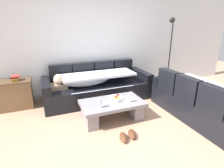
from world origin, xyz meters
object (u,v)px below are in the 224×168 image
wine_glass_near_left (99,102)px  book_stack_on_cabinet (15,78)px  couch_near_window (200,102)px  fruit_bowl (116,98)px  couch_along_wall (96,87)px  floor_lamp (170,50)px  side_cabinet (15,94)px  coffee_table (112,108)px  wine_glass_near_right (129,97)px  pair_of_shoes (128,136)px  open_magazine (127,100)px

wine_glass_near_left → book_stack_on_cabinet: size_ratio=0.78×
couch_near_window → fruit_bowl: 1.67m
couch_along_wall → floor_lamp: size_ratio=1.31×
side_cabinet → floor_lamp: bearing=-3.8°
coffee_table → book_stack_on_cabinet: (-1.74, 1.27, 0.46)m
side_cabinet → book_stack_on_cabinet: size_ratio=3.39×
book_stack_on_cabinet → floor_lamp: 3.86m
side_cabinet → book_stack_on_cabinet: book_stack_on_cabinet is taller
wine_glass_near_right → coffee_table: bearing=154.0°
couch_along_wall → coffee_table: 1.05m
pair_of_shoes → side_cabinet: bearing=133.2°
pair_of_shoes → wine_glass_near_left: bearing=122.0°
couch_near_window → floor_lamp: floor_lamp is taller
wine_glass_near_right → pair_of_shoes: bearing=-117.0°
couch_near_window → book_stack_on_cabinet: bearing=61.6°
couch_along_wall → book_stack_on_cabinet: bearing=172.7°
open_magazine → floor_lamp: floor_lamp is taller
fruit_bowl → wine_glass_near_right: (0.19, -0.16, 0.07)m
book_stack_on_cabinet → fruit_bowl: bearing=-34.1°
open_magazine → pair_of_shoes: (-0.30, -0.63, -0.34)m
wine_glass_near_left → book_stack_on_cabinet: bearing=135.4°
couch_along_wall → wine_glass_near_left: couch_along_wall is taller
wine_glass_near_right → book_stack_on_cabinet: book_stack_on_cabinet is taller
side_cabinet → pair_of_shoes: bearing=-46.8°
couch_near_window → floor_lamp: (0.43, 1.57, 0.78)m
wine_glass_near_right → floor_lamp: floor_lamp is taller
wine_glass_near_right → pair_of_shoes: (-0.27, -0.52, -0.45)m
coffee_table → side_cabinet: (-1.80, 1.27, 0.08)m
wine_glass_near_right → open_magazine: size_ratio=0.59×
wine_glass_near_right → couch_along_wall: bearing=103.5°
wine_glass_near_right → book_stack_on_cabinet: 2.47m
floor_lamp → wine_glass_near_right: bearing=-147.6°
wine_glass_near_left → wine_glass_near_right: 0.59m
side_cabinet → pair_of_shoes: size_ratio=2.01×
coffee_table → side_cabinet: side_cabinet is taller
coffee_table → fruit_bowl: bearing=15.6°
book_stack_on_cabinet → side_cabinet: bearing=178.5°
couch_along_wall → wine_glass_near_right: (0.28, -1.18, 0.17)m
fruit_bowl → floor_lamp: size_ratio=0.14×
couch_near_window → open_magazine: couch_near_window is taller
couch_along_wall → couch_near_window: 2.31m
couch_near_window → open_magazine: 1.44m
wine_glass_near_left → book_stack_on_cabinet: (-1.44, 1.42, 0.20)m
wine_glass_near_right → side_cabinet: 2.51m
book_stack_on_cabinet → pair_of_shoes: size_ratio=0.59×
couch_along_wall → pair_of_shoes: (0.02, -1.70, -0.28)m
couch_near_window → fruit_bowl: size_ratio=7.14×
couch_along_wall → book_stack_on_cabinet: 1.79m
wine_glass_near_right → side_cabinet: size_ratio=0.23×
fruit_bowl → book_stack_on_cabinet: 2.23m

